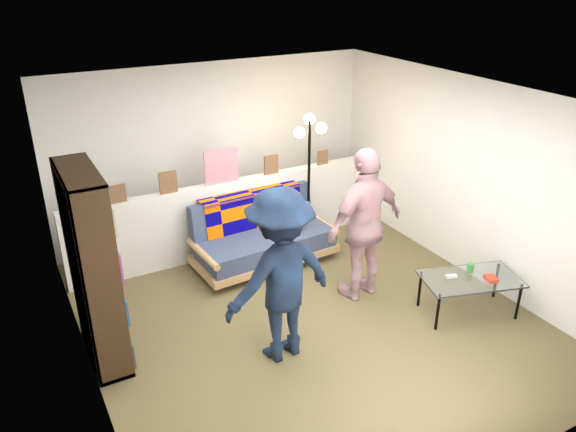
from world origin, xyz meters
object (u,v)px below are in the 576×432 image
object	(u,v)px
floor_lamp	(309,155)
person_right	(365,225)
coffee_table	(471,280)
person_left	(280,276)
futon_sofa	(264,236)
bookshelf	(94,275)

from	to	relation	value
floor_lamp	person_right	xyz separation A→B (m)	(-0.12, -1.44, -0.38)
coffee_table	person_left	bearing A→B (deg)	170.02
floor_lamp	futon_sofa	bearing A→B (deg)	-166.54
bookshelf	person_left	size ratio (longest dim) A/B	1.10
futon_sofa	person_left	xyz separation A→B (m)	(-0.69, -1.76, 0.52)
futon_sofa	bookshelf	world-z (taller)	bookshelf
futon_sofa	coffee_table	world-z (taller)	futon_sofa
floor_lamp	person_right	size ratio (longest dim) A/B	1.01
bookshelf	person_left	distance (m)	1.74
futon_sofa	person_right	distance (m)	1.51
bookshelf	person_left	bearing A→B (deg)	-27.79
floor_lamp	person_right	distance (m)	1.49
person_left	futon_sofa	bearing A→B (deg)	-117.22
coffee_table	person_right	distance (m)	1.30
futon_sofa	bookshelf	distance (m)	2.48
person_right	person_left	bearing A→B (deg)	12.05
futon_sofa	person_right	bearing A→B (deg)	-62.29
floor_lamp	person_left	xyz separation A→B (m)	(-1.47, -1.95, -0.39)
person_left	person_right	world-z (taller)	person_right
bookshelf	floor_lamp	xyz separation A→B (m)	(3.01, 1.13, 0.37)
futon_sofa	floor_lamp	bearing A→B (deg)	13.46
coffee_table	person_right	bearing A→B (deg)	132.41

